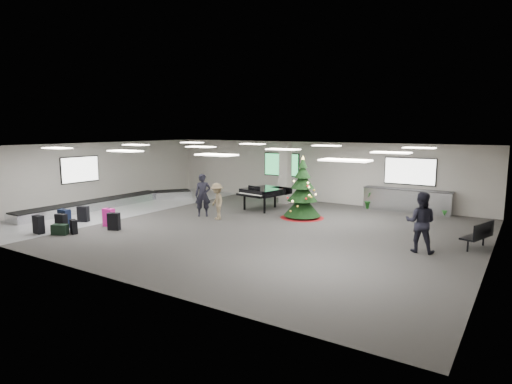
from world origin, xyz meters
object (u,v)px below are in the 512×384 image
Objects in this scene: traveler_bench at (421,222)px; grand_piano at (264,192)px; bench at (480,234)px; christmas_tree at (302,197)px; traveler_a at (203,195)px; pink_suitcase at (109,217)px; traveler_b at (217,201)px; potted_plant_right at (445,208)px; potted_plant_left at (369,200)px; baggage_carousel at (112,202)px; service_counter at (407,200)px.

grand_piano is at bearing -29.03° from traveler_bench.
grand_piano is 9.76m from bench.
traveler_a is (-3.90, -2.10, 0.01)m from christmas_tree.
christmas_tree reaches higher than traveler_bench.
traveler_b is (2.83, 3.44, 0.43)m from pink_suitcase.
traveler_a is 10.91m from potted_plant_right.
potted_plant_left is at bearing 86.72° from traveler_b.
grand_piano is 8.69m from traveler_bench.
traveler_bench reaches higher than traveler_b.
service_counter is at bearing 27.67° from baggage_carousel.
traveler_bench reaches higher than grand_piano.
service_counter is 1.47× the size of christmas_tree.
bench is 10.12m from traveler_b.
bench is 7.36m from potted_plant_left.
grand_piano is (-5.95, -3.23, 0.33)m from service_counter.
bench is 2.10× the size of potted_plant_right.
christmas_tree is 1.42× the size of traveler_bench.
grand_piano reaches higher than baggage_carousel.
service_counter is 13.43m from pink_suitcase.
pink_suitcase is 0.27× the size of christmas_tree.
bench is (7.11, -1.28, -0.43)m from christmas_tree.
potted_plant_right is (5.25, 3.81, -0.59)m from christmas_tree.
bench is (12.90, 4.45, 0.15)m from pink_suitcase.
service_counter is 2.56× the size of traveler_b.
bench is 0.79× the size of traveler_a.
grand_piano is at bearing -174.35° from bench.
traveler_a is 2.24× the size of potted_plant_left.
traveler_b is 2.21× the size of potted_plant_right.
traveler_b is (-6.47, -6.25, 0.25)m from service_counter.
grand_piano is at bearing 24.29° from traveler_a.
pink_suitcase is 13.65m from bench.
christmas_tree is 3.85× the size of potted_plant_right.
baggage_carousel is at bearing -143.11° from grand_piano.
christmas_tree reaches higher than traveler_b.
grand_piano is 5.22m from potted_plant_left.
traveler_b is 7.70m from potted_plant_left.
bench is 1.77× the size of potted_plant_left.
traveler_b reaches higher than bench.
pink_suitcase is 8.17m from christmas_tree.
grand_piano is at bearing 163.44° from christmas_tree.
christmas_tree is at bearing -31.79° from traveler_bench.
potted_plant_left is (4.72, 6.08, -0.37)m from traveler_b.
traveler_bench is at bearing -41.91° from traveler_a.
pink_suitcase is 4.14m from traveler_a.
service_counter is at bearing 78.59° from traveler_b.
traveler_a reaches higher than service_counter.
potted_plant_right is at bearing 71.22° from traveler_b.
pink_suitcase is at bearing -39.90° from baggage_carousel.
traveler_a reaches higher than pink_suitcase.
potted_plant_right is at bearing 127.65° from bench.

